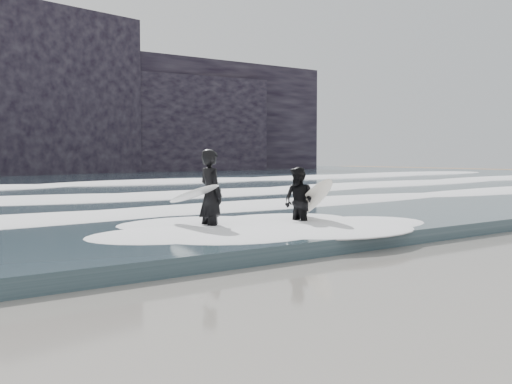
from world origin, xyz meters
TOP-DOWN VIEW (x-y plane):
  - foam_near at (0.00, 9.00)m, footprint 60.00×3.20m
  - foam_mid at (0.00, 16.00)m, footprint 60.00×4.00m
  - foam_far at (0.00, 25.00)m, footprint 60.00×4.80m
  - surfer_left at (-1.63, 6.02)m, footprint 0.94×1.84m
  - surfer_right at (0.40, 5.42)m, footprint 1.33×1.91m

SIDE VIEW (x-z plane):
  - foam_near at x=0.00m, z-range 0.30..0.50m
  - foam_mid at x=0.00m, z-range 0.30..0.54m
  - foam_far at x=0.00m, z-range 0.30..0.60m
  - surfer_right at x=0.40m, z-range 0.01..1.53m
  - surfer_left at x=-1.63m, z-range 0.00..1.91m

